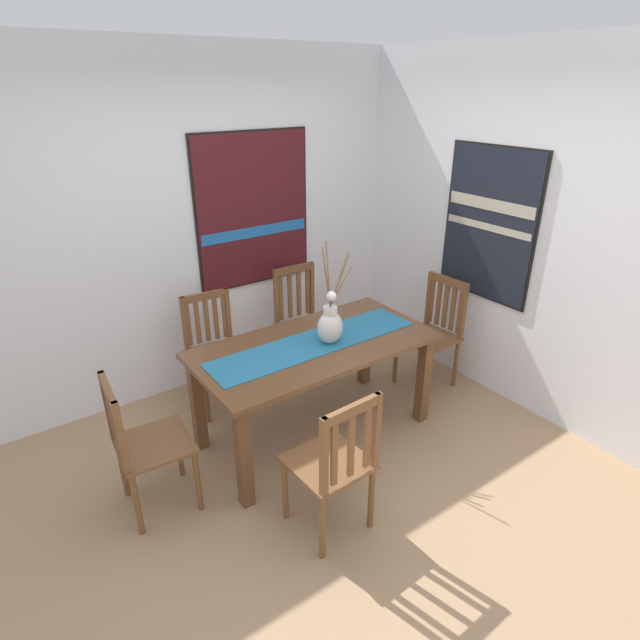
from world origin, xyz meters
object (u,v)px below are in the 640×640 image
Objects in this scene: chair_0 at (215,348)px; chair_4 at (302,321)px; painting_on_side_wall at (489,225)px; chair_3 at (433,331)px; chair_2 at (334,463)px; painting_on_back_wall at (253,210)px; centerpiece_vase at (330,324)px; dining_table at (315,358)px; chair_1 at (143,443)px.

chair_4 is at bearing -0.43° from chair_0.
painting_on_side_wall is (1.13, -0.97, 0.90)m from chair_4.
chair_3 is at bearing -45.36° from chair_4.
painting_on_back_wall is at bearing 72.03° from chair_2.
painting_on_side_wall reaches higher than chair_4.
chair_3 is at bearing -49.66° from painting_on_back_wall.
centerpiece_vase reaches higher than chair_2.
dining_table is 0.94m from chair_2.
chair_2 is 1.86m from chair_3.
centerpiece_vase is 1.21m from chair_3.
chair_0 is 1.82m from chair_3.
chair_0 reaches higher than dining_table.
chair_1 is 0.97× the size of chair_2.
chair_4 is (0.83, -0.01, 0.01)m from chair_0.
painting_on_side_wall is at bearing -3.94° from centerpiece_vase.
chair_3 is at bearing -26.47° from chair_0.
chair_4 is at bearing 26.39° from chair_1.
chair_0 is at bearing 153.53° from chair_3.
chair_2 is at bearing -124.85° from centerpiece_vase.
chair_1 reaches higher than chair_0.
chair_0 is 0.97× the size of chair_2.
painting_on_back_wall is (0.22, 1.20, 0.79)m from dining_table.
centerpiece_vase is 1.09m from chair_0.
chair_0 is 0.99× the size of chair_1.
chair_1 is (-0.85, -0.84, 0.00)m from chair_0.
painting_on_back_wall is at bearing 79.80° from dining_table.
chair_2 is at bearing -118.14° from chair_4.
chair_4 is 0.82× the size of painting_on_side_wall.
chair_3 is 1.82m from painting_on_back_wall.
painting_on_side_wall is (1.96, -0.97, 0.91)m from chair_0.
chair_1 is at bearing -140.19° from painting_on_back_wall.
chair_1 is at bearing -153.61° from chair_4.
dining_table is 1.74m from painting_on_side_wall.
chair_1 is (-1.25, -0.02, -0.15)m from dining_table.
chair_3 is at bearing 0.30° from dining_table.
chair_4 is 1.03m from painting_on_back_wall.
chair_3 is (1.67, 0.82, 0.01)m from chair_2.
dining_table is 1.78× the size of chair_3.
dining_table is at bearing 148.72° from centerpiece_vase.
centerpiece_vase is at bearing 176.06° from painting_on_side_wall.
chair_4 is (1.68, 0.84, 0.01)m from chair_1.
dining_table is 1.74× the size of chair_4.
chair_2 is at bearing -153.74° from chair_3.
dining_table is 1.33× the size of painting_on_back_wall.
chair_1 is at bearing 177.28° from painting_on_side_wall.
chair_3 is 0.97m from painting_on_side_wall.
centerpiece_vase reaches higher than chair_3.
painting_on_back_wall is at bearing 39.81° from chair_1.
chair_1 is at bearing 135.75° from chair_2.
chair_2 is 1.00× the size of chair_3.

